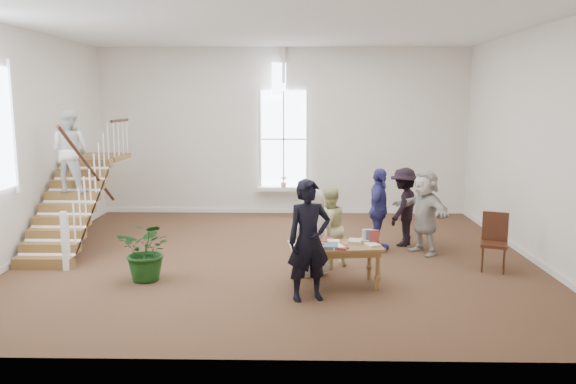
{
  "coord_description": "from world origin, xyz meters",
  "views": [
    {
      "loc": [
        0.44,
        -10.85,
        3.1
      ],
      "look_at": [
        0.2,
        0.4,
        1.25
      ],
      "focal_mm": 35.0,
      "sensor_mm": 36.0,
      "label": 1
    }
  ],
  "objects_px": {
    "police_officer": "(309,240)",
    "side_chair": "(494,238)",
    "woman_cluster_c": "(425,212)",
    "elderly_woman": "(313,232)",
    "woman_cluster_b": "(404,207)",
    "person_yellow": "(329,227)",
    "floor_plant": "(148,250)",
    "woman_cluster_a": "(379,210)",
    "library_table": "(334,249)"
  },
  "relations": [
    {
      "from": "library_table",
      "to": "elderly_woman",
      "type": "bearing_deg",
      "value": 111.28
    },
    {
      "from": "woman_cluster_c",
      "to": "floor_plant",
      "type": "xyz_separation_m",
      "value": [
        -5.15,
        -1.85,
        -0.33
      ]
    },
    {
      "from": "library_table",
      "to": "woman_cluster_a",
      "type": "xyz_separation_m",
      "value": [
        1.06,
        2.29,
        0.22
      ]
    },
    {
      "from": "person_yellow",
      "to": "woman_cluster_c",
      "type": "distance_m",
      "value": 2.22
    },
    {
      "from": "library_table",
      "to": "floor_plant",
      "type": "xyz_separation_m",
      "value": [
        -3.19,
        0.24,
        -0.1
      ]
    },
    {
      "from": "woman_cluster_b",
      "to": "floor_plant",
      "type": "height_order",
      "value": "woman_cluster_b"
    },
    {
      "from": "police_officer",
      "to": "woman_cluster_c",
      "type": "distance_m",
      "value": 3.63
    },
    {
      "from": "woman_cluster_b",
      "to": "person_yellow",
      "type": "bearing_deg",
      "value": -16.48
    },
    {
      "from": "person_yellow",
      "to": "woman_cluster_b",
      "type": "distance_m",
      "value": 2.35
    },
    {
      "from": "woman_cluster_b",
      "to": "woman_cluster_a",
      "type": "bearing_deg",
      "value": -23.65
    },
    {
      "from": "elderly_woman",
      "to": "woman_cluster_c",
      "type": "bearing_deg",
      "value": -170.33
    },
    {
      "from": "police_officer",
      "to": "side_chair",
      "type": "xyz_separation_m",
      "value": [
        3.45,
        1.66,
        -0.36
      ]
    },
    {
      "from": "woman_cluster_c",
      "to": "floor_plant",
      "type": "bearing_deg",
      "value": -98.68
    },
    {
      "from": "woman_cluster_b",
      "to": "woman_cluster_c",
      "type": "xyz_separation_m",
      "value": [
        0.3,
        -0.65,
        0.02
      ]
    },
    {
      "from": "elderly_woman",
      "to": "woman_cluster_b",
      "type": "relative_size",
      "value": 0.93
    },
    {
      "from": "side_chair",
      "to": "woman_cluster_c",
      "type": "bearing_deg",
      "value": 154.05
    },
    {
      "from": "woman_cluster_b",
      "to": "woman_cluster_c",
      "type": "distance_m",
      "value": 0.72
    },
    {
      "from": "woman_cluster_a",
      "to": "library_table",
      "type": "bearing_deg",
      "value": 173.97
    },
    {
      "from": "woman_cluster_c",
      "to": "floor_plant",
      "type": "distance_m",
      "value": 5.48
    },
    {
      "from": "police_officer",
      "to": "woman_cluster_c",
      "type": "relative_size",
      "value": 1.1
    },
    {
      "from": "elderly_woman",
      "to": "woman_cluster_c",
      "type": "xyz_separation_m",
      "value": [
        2.29,
        1.48,
        0.08
      ]
    },
    {
      "from": "elderly_woman",
      "to": "person_yellow",
      "type": "relative_size",
      "value": 1.03
    },
    {
      "from": "library_table",
      "to": "woman_cluster_a",
      "type": "bearing_deg",
      "value": 58.02
    },
    {
      "from": "police_officer",
      "to": "person_yellow",
      "type": "relative_size",
      "value": 1.25
    },
    {
      "from": "woman_cluster_a",
      "to": "side_chair",
      "type": "bearing_deg",
      "value": -104.06
    },
    {
      "from": "police_officer",
      "to": "woman_cluster_c",
      "type": "height_order",
      "value": "police_officer"
    },
    {
      "from": "library_table",
      "to": "woman_cluster_c",
      "type": "height_order",
      "value": "woman_cluster_c"
    },
    {
      "from": "floor_plant",
      "to": "person_yellow",
      "type": "bearing_deg",
      "value": 15.24
    },
    {
      "from": "library_table",
      "to": "elderly_woman",
      "type": "height_order",
      "value": "elderly_woman"
    },
    {
      "from": "elderly_woman",
      "to": "side_chair",
      "type": "bearing_deg",
      "value": 163.78
    },
    {
      "from": "elderly_woman",
      "to": "floor_plant",
      "type": "xyz_separation_m",
      "value": [
        -2.87,
        -0.36,
        -0.25
      ]
    },
    {
      "from": "police_officer",
      "to": "person_yellow",
      "type": "height_order",
      "value": "police_officer"
    },
    {
      "from": "library_table",
      "to": "person_yellow",
      "type": "xyz_separation_m",
      "value": [
        -0.03,
        1.1,
        0.13
      ]
    },
    {
      "from": "police_officer",
      "to": "person_yellow",
      "type": "xyz_separation_m",
      "value": [
        0.4,
        1.75,
        -0.19
      ]
    },
    {
      "from": "library_table",
      "to": "side_chair",
      "type": "xyz_separation_m",
      "value": [
        3.02,
        1.02,
        -0.04
      ]
    },
    {
      "from": "library_table",
      "to": "floor_plant",
      "type": "height_order",
      "value": "floor_plant"
    },
    {
      "from": "floor_plant",
      "to": "side_chair",
      "type": "distance_m",
      "value": 6.26
    },
    {
      "from": "woman_cluster_b",
      "to": "side_chair",
      "type": "relative_size",
      "value": 1.59
    },
    {
      "from": "woman_cluster_b",
      "to": "floor_plant",
      "type": "relative_size",
      "value": 1.57
    },
    {
      "from": "police_officer",
      "to": "woman_cluster_a",
      "type": "xyz_separation_m",
      "value": [
        1.49,
        2.93,
        -0.09
      ]
    },
    {
      "from": "person_yellow",
      "to": "woman_cluster_c",
      "type": "height_order",
      "value": "woman_cluster_c"
    },
    {
      "from": "floor_plant",
      "to": "side_chair",
      "type": "xyz_separation_m",
      "value": [
        6.21,
        0.78,
        0.06
      ]
    },
    {
      "from": "floor_plant",
      "to": "woman_cluster_a",
      "type": "bearing_deg",
      "value": 25.67
    },
    {
      "from": "woman_cluster_c",
      "to": "library_table",
      "type": "bearing_deg",
      "value": -71.62
    },
    {
      "from": "woman_cluster_a",
      "to": "woman_cluster_c",
      "type": "xyz_separation_m",
      "value": [
        0.9,
        -0.2,
        0.0
      ]
    },
    {
      "from": "police_officer",
      "to": "woman_cluster_c",
      "type": "xyz_separation_m",
      "value": [
        2.39,
        2.73,
        -0.09
      ]
    },
    {
      "from": "person_yellow",
      "to": "side_chair",
      "type": "distance_m",
      "value": 3.05
    },
    {
      "from": "floor_plant",
      "to": "elderly_woman",
      "type": "bearing_deg",
      "value": 7.21
    },
    {
      "from": "police_officer",
      "to": "library_table",
      "type": "bearing_deg",
      "value": 38.25
    },
    {
      "from": "elderly_woman",
      "to": "woman_cluster_a",
      "type": "xyz_separation_m",
      "value": [
        1.39,
        1.68,
        0.08
      ]
    }
  ]
}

